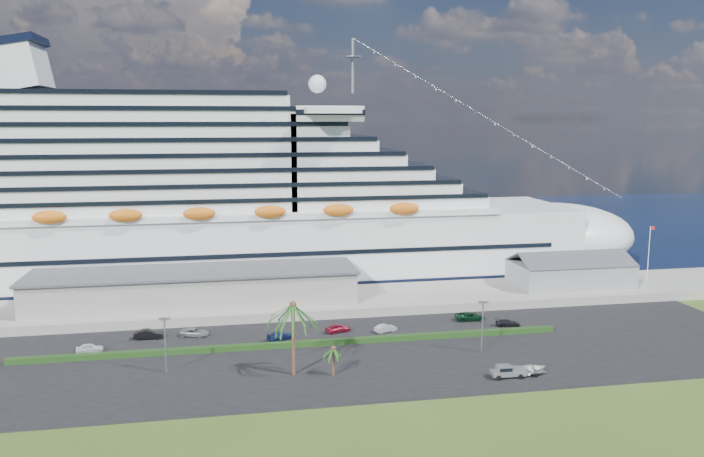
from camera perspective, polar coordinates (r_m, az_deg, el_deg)
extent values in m
plane|color=#38511B|center=(98.66, 1.32, -12.53)|extent=(420.00, 420.00, 0.00)
cube|color=black|center=(108.74, 0.10, -10.40)|extent=(140.00, 38.00, 0.12)
cube|color=gray|center=(135.81, -2.21, -6.04)|extent=(240.00, 20.00, 1.80)
cube|color=black|center=(223.49, -5.63, -0.30)|extent=(420.00, 160.00, 0.02)
cube|color=silver|center=(156.28, -10.82, -1.52)|extent=(160.00, 30.00, 16.00)
ellipsoid|color=silver|center=(175.20, 16.34, -0.59)|extent=(40.00, 30.00, 16.00)
cube|color=black|center=(157.65, -10.74, -3.95)|extent=(164.00, 30.60, 2.40)
cube|color=silver|center=(154.36, -15.54, 6.26)|extent=(128.00, 26.00, 24.80)
cube|color=silver|center=(155.25, -2.59, 9.47)|extent=(14.00, 38.00, 3.20)
cube|color=silver|center=(159.36, -26.12, 12.02)|extent=(11.58, 14.00, 11.58)
cylinder|color=gray|center=(156.86, 0.06, 13.36)|extent=(0.70, 0.70, 12.00)
ellipsoid|color=orange|center=(139.21, -12.58, 1.22)|extent=(90.00, 2.40, 2.60)
ellipsoid|color=orange|center=(170.56, -12.26, 2.65)|extent=(90.00, 2.40, 2.60)
cube|color=black|center=(156.13, -10.82, -1.23)|extent=(144.00, 30.40, 0.90)
cube|color=gray|center=(133.59, -12.92, -4.80)|extent=(60.00, 14.00, 6.00)
cube|color=#4C4C54|center=(132.89, -12.97, -3.50)|extent=(61.00, 15.00, 0.40)
cube|color=gray|center=(151.40, 17.68, -3.60)|extent=(24.00, 12.00, 4.80)
cube|color=#4C4C54|center=(148.10, 18.29, -2.49)|extent=(24.00, 6.31, 2.74)
cube|color=#4C4C54|center=(153.26, 17.22, -2.05)|extent=(24.00, 6.31, 2.74)
cylinder|color=silver|center=(159.97, 23.43, -1.94)|extent=(0.16, 0.16, 12.00)
cube|color=red|center=(159.35, 23.71, 0.04)|extent=(1.00, 0.04, 0.70)
cube|color=black|center=(112.14, -4.47, -9.54)|extent=(88.00, 1.10, 0.90)
cylinder|color=gray|center=(103.24, -15.24, -9.43)|extent=(0.24, 0.24, 8.00)
cube|color=gray|center=(102.04, -15.34, -7.25)|extent=(1.60, 0.35, 0.35)
cylinder|color=gray|center=(110.08, 10.78, -8.10)|extent=(0.24, 0.24, 8.00)
cube|color=gray|center=(108.95, 10.85, -6.04)|extent=(1.60, 0.35, 0.35)
cylinder|color=#47301E|center=(99.14, -4.89, -9.23)|extent=(0.54, 0.54, 10.50)
sphere|color=#47301E|center=(97.62, -4.94, -6.30)|extent=(0.98, 0.98, 0.98)
cylinder|color=#47301E|center=(99.44, -1.57, -11.06)|extent=(0.35, 0.35, 4.20)
sphere|color=#47301E|center=(98.73, -1.57, -9.92)|extent=(0.73, 0.73, 0.73)
imported|color=white|center=(116.69, -20.97, -9.26)|extent=(4.24, 2.11, 1.39)
imported|color=black|center=(120.38, -16.54, -8.42)|extent=(4.86, 1.85, 1.58)
imported|color=#94969C|center=(119.87, -12.98, -8.41)|extent=(5.19, 3.53, 1.32)
imported|color=navy|center=(115.71, -5.95, -8.85)|extent=(5.11, 3.74, 1.38)
imported|color=maroon|center=(118.93, -1.18, -8.28)|extent=(4.62, 2.97, 1.46)
imported|color=#B2B6BA|center=(119.22, 2.81, -8.28)|extent=(4.26, 2.63, 1.32)
imported|color=black|center=(127.56, 9.77, -7.19)|extent=(5.42, 2.58, 1.49)
imported|color=black|center=(125.26, 12.82, -7.65)|extent=(4.62, 2.77, 1.25)
cylinder|color=black|center=(100.35, 12.11, -12.06)|extent=(0.75, 0.29, 0.74)
cylinder|color=black|center=(101.86, 11.72, -11.72)|extent=(0.75, 0.29, 0.74)
cylinder|color=black|center=(101.60, 13.82, -11.85)|extent=(0.75, 0.29, 0.74)
cylinder|color=black|center=(103.09, 13.41, -11.53)|extent=(0.75, 0.29, 0.74)
cube|color=#9D9FA4|center=(101.65, 12.85, -11.61)|extent=(5.06, 2.07, 0.65)
cube|color=#9D9FA4|center=(102.05, 13.56, -11.33)|extent=(2.30, 1.90, 0.51)
cube|color=#9D9FA4|center=(101.18, 12.52, -11.31)|extent=(2.11, 1.84, 0.88)
cube|color=black|center=(101.15, 12.52, -11.26)|extent=(1.93, 1.88, 0.51)
cube|color=#9D9FA4|center=(100.79, 11.72, -11.64)|extent=(0.91, 1.79, 0.32)
cube|color=gray|center=(103.24, 14.70, -11.47)|extent=(4.34, 2.16, 0.11)
cylinder|color=gray|center=(102.48, 13.72, -11.59)|extent=(1.97, 0.38, 0.07)
cylinder|color=black|center=(102.78, 15.08, -11.70)|extent=(0.60, 0.29, 0.58)
cylinder|color=black|center=(104.15, 14.69, -11.41)|extent=(0.60, 0.29, 0.58)
imported|color=white|center=(103.06, 14.71, -11.19)|extent=(5.02, 3.94, 0.95)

